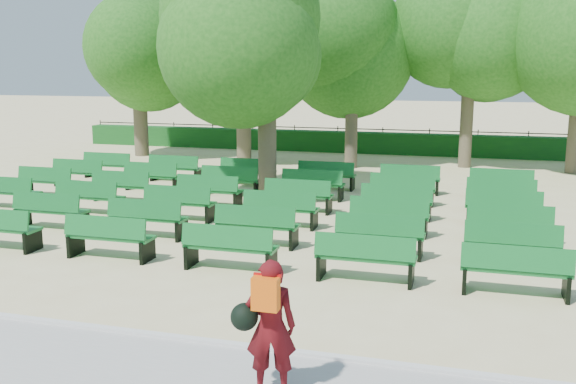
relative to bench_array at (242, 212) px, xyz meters
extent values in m
plane|color=beige|center=(0.70, -1.12, -0.09)|extent=(120.00, 120.00, 0.00)
cube|color=#AAA9A5|center=(0.70, -8.52, -0.06)|extent=(30.00, 2.20, 0.06)
cube|color=silver|center=(0.70, -7.37, -0.04)|extent=(30.00, 0.12, 0.10)
cube|color=#15531C|center=(0.70, 12.88, 0.36)|extent=(26.00, 0.70, 0.90)
cube|color=#126829|center=(0.00, 0.01, 0.34)|extent=(1.75, 0.56, 0.06)
cube|color=#126829|center=(0.00, -0.19, 0.58)|extent=(1.73, 0.21, 0.40)
cylinder|color=brown|center=(-0.07, 2.29, 1.43)|extent=(0.52, 0.52, 3.05)
ellipsoid|color=#27671B|center=(-0.07, 2.29, 4.12)|extent=(4.23, 4.23, 3.81)
imported|color=#4D0B0F|center=(3.40, -8.39, 0.75)|extent=(0.64, 0.51, 1.55)
cube|color=#EF5A0C|center=(3.40, -8.56, 1.19)|extent=(0.29, 0.14, 0.36)
sphere|color=black|center=(3.11, -8.44, 0.85)|extent=(0.31, 0.31, 0.31)
camera|label=1|loc=(5.42, -14.75, 3.56)|focal=40.00mm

